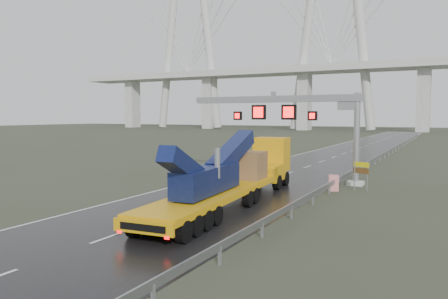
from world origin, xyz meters
The scene contains 7 objects.
ground centered at (0.00, 0.00, 0.00)m, with size 400.00×400.00×0.00m, color #323827.
road centered at (0.00, 40.00, 0.01)m, with size 11.00×200.00×0.02m, color black.
guardrail centered at (6.10, 30.00, 0.70)m, with size 0.20×140.00×1.40m, color gray, non-canonical shape.
sign_gantry centered at (2.10, 17.99, 5.61)m, with size 14.90×1.20×7.42m.
heavy_haul_truck centered at (1.45, 8.52, 1.73)m, with size 4.20×19.21×4.48m.
exit_sign_pair centered at (7.72, 15.56, 1.49)m, with size 1.18×0.50×2.13m.
striped_barrier centered at (6.00, 14.53, 0.59)m, with size 0.69×0.37×1.17m, color red.
Camera 1 is at (13.39, -16.65, 5.44)m, focal length 35.00 mm.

